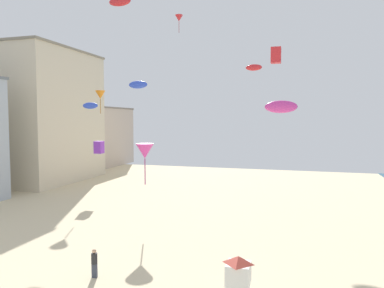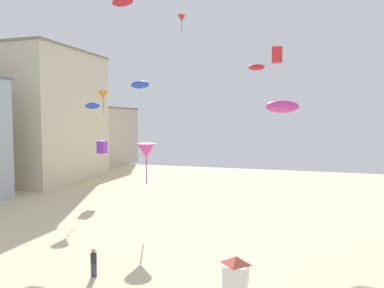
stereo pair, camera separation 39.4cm
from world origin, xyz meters
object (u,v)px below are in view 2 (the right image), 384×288
lifeguard_stand (236,271)px  kite_magenta_parafoil (282,107)px  kite_red_delta (182,18)px  kite_red_parafoil_2 (257,67)px  kite_orange_delta (103,95)px  kite_red_parafoil (122,2)px  kite_red_box (277,55)px  kite_purple_box (102,147)px  kite_blue_parafoil (93,106)px  kite_blue_parafoil_2 (140,85)px  kite_flyer (94,261)px  kite_magenta_delta (146,151)px

lifeguard_stand → kite_magenta_parafoil: bearing=101.8°
kite_red_delta → kite_red_parafoil_2: bearing=8.8°
kite_orange_delta → kite_red_parafoil: bearing=-39.4°
kite_red_parafoil → kite_red_box: (16.78, -6.99, -7.69)m
kite_red_box → kite_red_delta: kite_red_delta is taller
kite_red_parafoil_2 → kite_purple_box: bearing=-164.1°
kite_purple_box → kite_red_box: (20.61, -8.69, 8.17)m
kite_orange_delta → kite_red_box: bearing=-27.0°
kite_orange_delta → lifeguard_stand: bearing=-48.2°
kite_red_parafoil → kite_blue_parafoil: (-0.48, -5.37, -11.29)m
kite_orange_delta → kite_blue_parafoil: 10.56m
kite_blue_parafoil_2 → lifeguard_stand: bearing=-51.2°
kite_orange_delta → kite_red_delta: (9.84, 1.24, 8.83)m
kite_red_box → kite_blue_parafoil: size_ratio=0.75×
kite_red_box → kite_orange_delta: bearing=153.0°
kite_red_parafoil_2 → kite_red_delta: bearing=-171.2°
kite_purple_box → kite_magenta_parafoil: 22.91m
kite_red_parafoil_2 → kite_flyer: bearing=-103.5°
kite_red_parafoil → kite_magenta_parafoil: (17.19, -6.35, -11.61)m
lifeguard_stand → kite_magenta_parafoil: 15.31m
kite_purple_box → kite_red_box: size_ratio=1.21×
kite_orange_delta → kite_red_delta: kite_red_delta is taller
kite_orange_delta → kite_magenta_parafoil: kite_orange_delta is taller
kite_red_box → kite_blue_parafoil_2: bearing=169.8°
kite_flyer → kite_red_delta: bearing=16.0°
lifeguard_stand → kite_blue_parafoil: kite_blue_parafoil is taller
kite_purple_box → kite_red_box: kite_red_box is taller
kite_magenta_parafoil → kite_red_delta: 20.12m
kite_flyer → kite_red_delta: kite_red_delta is taller
lifeguard_stand → kite_red_box: kite_red_box is taller
kite_red_parafoil → lifeguard_stand: bearing=-50.5°
lifeguard_stand → kite_orange_delta: size_ratio=0.90×
kite_magenta_delta → kite_red_parafoil_2: size_ratio=1.88×
kite_red_box → kite_red_delta: 18.45m
kite_red_parafoil → kite_red_delta: size_ratio=1.25×
kite_red_box → kite_red_parafoil_2: bearing=103.4°
kite_red_parafoil_2 → kite_orange_delta: bearing=-172.0°
kite_blue_parafoil_2 → kite_red_parafoil_2: size_ratio=0.98×
kite_magenta_delta → kite_flyer: bearing=-81.8°
kite_red_parafoil → kite_red_delta: 7.26m
lifeguard_stand → kite_purple_box: bearing=150.8°
kite_purple_box → kite_blue_parafoil: size_ratio=0.91×
kite_purple_box → kite_red_delta: 17.84m
kite_blue_parafoil_2 → kite_magenta_delta: bearing=-56.3°
kite_red_parafoil → kite_red_parafoil_2: size_ratio=1.34×
kite_blue_parafoil_2 → kite_magenta_parafoil: (13.01, -1.63, -2.23)m
kite_red_parafoil_2 → kite_red_delta: (-8.64, -1.34, 5.88)m
lifeguard_stand → kite_red_parafoil_2: 29.13m
kite_red_box → kite_magenta_delta: bearing=-177.5°
kite_red_parafoil → kite_orange_delta: bearing=140.6°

